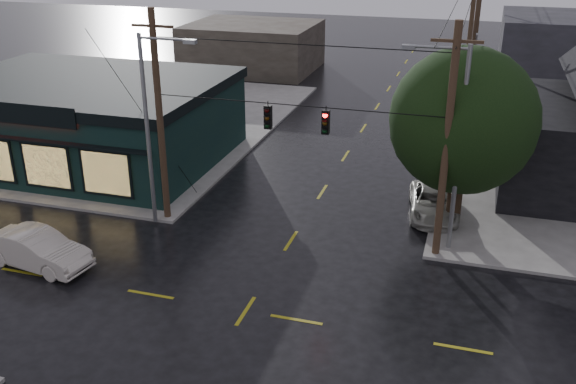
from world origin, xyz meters
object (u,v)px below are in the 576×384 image
(corner_tree, at_px, (463,121))
(suv_silver, at_px, (434,203))
(utility_pole_nw, at_px, (168,219))
(utility_pole_ne, at_px, (435,255))
(sedan_cream, at_px, (37,249))

(corner_tree, relative_size, suv_silver, 1.73)
(utility_pole_nw, xyz_separation_m, suv_silver, (12.50, 4.21, 0.68))
(utility_pole_nw, height_order, suv_silver, utility_pole_nw)
(utility_pole_ne, distance_m, sedan_cream, 17.16)
(suv_silver, bearing_deg, corner_tree, -56.19)
(sedan_cream, relative_size, suv_silver, 0.98)
(utility_pole_ne, xyz_separation_m, sedan_cream, (-16.12, -5.84, 0.80))
(corner_tree, xyz_separation_m, sedan_cream, (-16.62, -8.92, -4.52))
(corner_tree, relative_size, utility_pole_ne, 0.84)
(corner_tree, distance_m, sedan_cream, 19.39)
(corner_tree, height_order, suv_silver, corner_tree)
(utility_pole_nw, distance_m, utility_pole_ne, 13.00)
(suv_silver, bearing_deg, utility_pole_nw, -169.03)
(utility_pole_nw, distance_m, sedan_cream, 6.66)
(sedan_cream, bearing_deg, corner_tree, -53.06)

